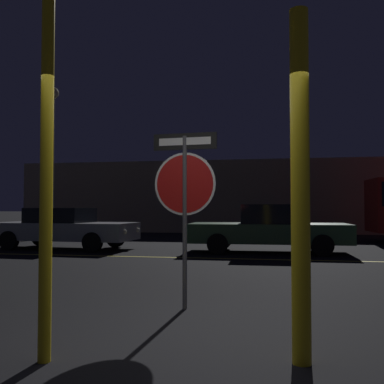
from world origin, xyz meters
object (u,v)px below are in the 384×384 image
(yellow_pole_left, at_px, (47,170))
(street_lamp, at_px, (53,133))
(passing_car_2, at_px, (64,228))
(passing_car_3, at_px, (269,229))
(yellow_pole_right, at_px, (300,184))
(stop_sign, at_px, (185,184))

(yellow_pole_left, distance_m, street_lamp, 16.09)
(passing_car_2, relative_size, passing_car_3, 1.00)
(yellow_pole_right, xyz_separation_m, street_lamp, (-9.65, 13.60, 3.08))
(passing_car_2, height_order, street_lamp, street_lamp)
(stop_sign, distance_m, street_lamp, 14.75)
(yellow_pole_left, xyz_separation_m, passing_car_2, (-4.64, 9.49, -0.99))
(stop_sign, height_order, passing_car_3, stop_sign)
(yellow_pole_right, height_order, street_lamp, street_lamp)
(passing_car_3, distance_m, street_lamp, 11.12)
(passing_car_2, distance_m, street_lamp, 6.59)
(stop_sign, xyz_separation_m, yellow_pole_left, (-0.83, -2.11, 0.03))
(yellow_pole_left, bearing_deg, passing_car_3, 78.40)
(passing_car_3, xyz_separation_m, street_lamp, (-9.41, 4.45, 3.91))
(yellow_pole_right, distance_m, passing_car_3, 9.19)
(stop_sign, height_order, yellow_pole_left, yellow_pole_left)
(stop_sign, xyz_separation_m, passing_car_3, (1.12, 7.39, -0.93))
(yellow_pole_right, distance_m, passing_car_2, 11.45)
(yellow_pole_left, height_order, passing_car_2, yellow_pole_left)
(yellow_pole_right, bearing_deg, stop_sign, 127.75)
(stop_sign, distance_m, passing_car_3, 7.53)
(yellow_pole_left, height_order, street_lamp, street_lamp)
(yellow_pole_left, distance_m, passing_car_3, 9.74)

